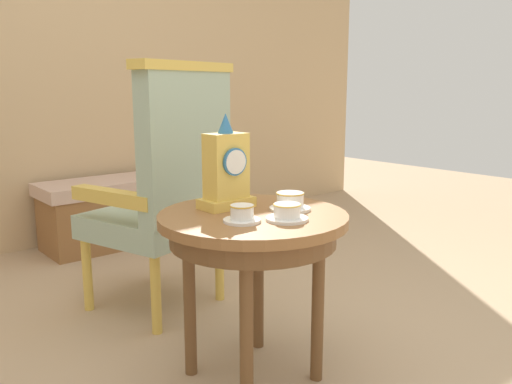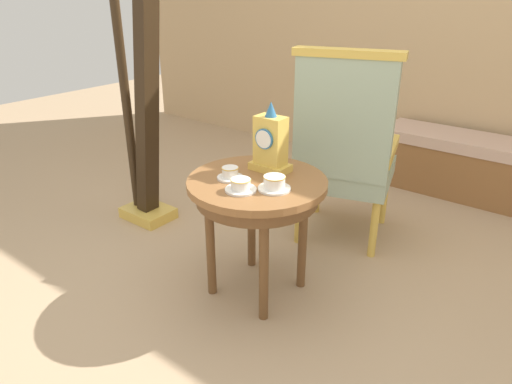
{
  "view_description": "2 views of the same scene",
  "coord_description": "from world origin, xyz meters",
  "px_view_note": "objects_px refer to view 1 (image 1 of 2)",
  "views": [
    {
      "loc": [
        -1.09,
        -1.27,
        1.04
      ],
      "look_at": [
        0.1,
        0.14,
        0.67
      ],
      "focal_mm": 37.17,
      "sensor_mm": 36.0,
      "label": 1
    },
    {
      "loc": [
        1.23,
        -1.48,
        1.44
      ],
      "look_at": [
        0.05,
        0.06,
        0.56
      ],
      "focal_mm": 32.49,
      "sensor_mm": 36.0,
      "label": 2
    }
  ],
  "objects_px": {
    "teacup_left": "(242,214)",
    "teacup_center": "(290,202)",
    "mantel_clock": "(226,170)",
    "armchair": "(168,186)",
    "teacup_right": "(287,213)",
    "side_table": "(253,235)",
    "window_bench": "(129,209)"
  },
  "relations": [
    {
      "from": "teacup_left",
      "to": "teacup_right",
      "type": "xyz_separation_m",
      "value": [
        0.13,
        -0.08,
        -0.0
      ]
    },
    {
      "from": "teacup_left",
      "to": "teacup_right",
      "type": "bearing_deg",
      "value": -31.33
    },
    {
      "from": "teacup_left",
      "to": "mantel_clock",
      "type": "distance_m",
      "value": 0.24
    },
    {
      "from": "teacup_center",
      "to": "armchair",
      "type": "bearing_deg",
      "value": 93.48
    },
    {
      "from": "teacup_right",
      "to": "teacup_left",
      "type": "bearing_deg",
      "value": 148.67
    },
    {
      "from": "teacup_center",
      "to": "window_bench",
      "type": "distance_m",
      "value": 1.98
    },
    {
      "from": "teacup_center",
      "to": "window_bench",
      "type": "bearing_deg",
      "value": 80.19
    },
    {
      "from": "mantel_clock",
      "to": "armchair",
      "type": "bearing_deg",
      "value": 79.93
    },
    {
      "from": "teacup_right",
      "to": "teacup_center",
      "type": "xyz_separation_m",
      "value": [
        0.11,
        0.1,
        0.0
      ]
    },
    {
      "from": "side_table",
      "to": "armchair",
      "type": "height_order",
      "value": "armchair"
    },
    {
      "from": "mantel_clock",
      "to": "teacup_left",
      "type": "bearing_deg",
      "value": -113.7
    },
    {
      "from": "mantel_clock",
      "to": "armchair",
      "type": "relative_size",
      "value": 0.29
    },
    {
      "from": "teacup_left",
      "to": "teacup_right",
      "type": "distance_m",
      "value": 0.15
    },
    {
      "from": "armchair",
      "to": "teacup_center",
      "type": "bearing_deg",
      "value": -86.52
    },
    {
      "from": "teacup_center",
      "to": "mantel_clock",
      "type": "height_order",
      "value": "mantel_clock"
    },
    {
      "from": "side_table",
      "to": "teacup_right",
      "type": "height_order",
      "value": "teacup_right"
    },
    {
      "from": "teacup_right",
      "to": "window_bench",
      "type": "relative_size",
      "value": 0.12
    },
    {
      "from": "mantel_clock",
      "to": "teacup_center",
      "type": "bearing_deg",
      "value": -49.3
    },
    {
      "from": "teacup_center",
      "to": "mantel_clock",
      "type": "distance_m",
      "value": 0.25
    },
    {
      "from": "side_table",
      "to": "armchair",
      "type": "distance_m",
      "value": 0.71
    },
    {
      "from": "side_table",
      "to": "armchair",
      "type": "xyz_separation_m",
      "value": [
        0.08,
        0.7,
        0.06
      ]
    },
    {
      "from": "teacup_left",
      "to": "teacup_center",
      "type": "distance_m",
      "value": 0.23
    },
    {
      "from": "teacup_right",
      "to": "mantel_clock",
      "type": "relative_size",
      "value": 0.41
    },
    {
      "from": "teacup_right",
      "to": "window_bench",
      "type": "xyz_separation_m",
      "value": [
        0.44,
        2.01,
        -0.41
      ]
    },
    {
      "from": "teacup_center",
      "to": "mantel_clock",
      "type": "relative_size",
      "value": 0.43
    },
    {
      "from": "teacup_right",
      "to": "teacup_center",
      "type": "relative_size",
      "value": 0.96
    },
    {
      "from": "teacup_left",
      "to": "mantel_clock",
      "type": "xyz_separation_m",
      "value": [
        0.09,
        0.19,
        0.11
      ]
    },
    {
      "from": "teacup_left",
      "to": "teacup_center",
      "type": "relative_size",
      "value": 0.84
    },
    {
      "from": "side_table",
      "to": "teacup_center",
      "type": "distance_m",
      "value": 0.18
    },
    {
      "from": "mantel_clock",
      "to": "armchair",
      "type": "height_order",
      "value": "armchair"
    },
    {
      "from": "teacup_right",
      "to": "window_bench",
      "type": "bearing_deg",
      "value": 77.69
    },
    {
      "from": "teacup_left",
      "to": "armchair",
      "type": "height_order",
      "value": "armchair"
    }
  ]
}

